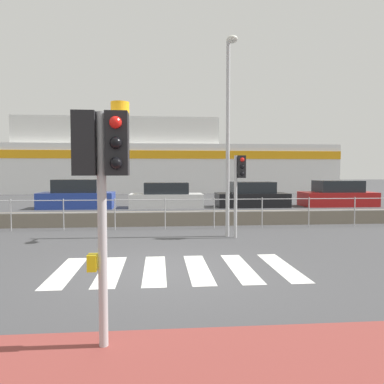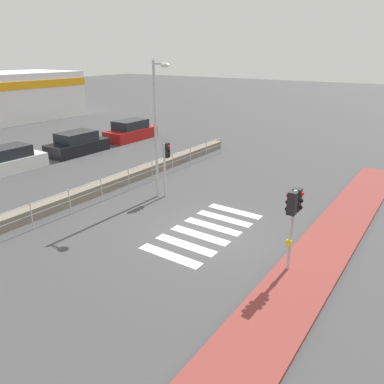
{
  "view_description": "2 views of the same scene",
  "coord_description": "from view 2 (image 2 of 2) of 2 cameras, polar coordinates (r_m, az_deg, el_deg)",
  "views": [
    {
      "loc": [
        -0.21,
        -7.66,
        2.04
      ],
      "look_at": [
        0.64,
        2.0,
        1.5
      ],
      "focal_mm": 35.0,
      "sensor_mm": 36.0,
      "label": 1
    },
    {
      "loc": [
        -10.65,
        -6.79,
        6.33
      ],
      "look_at": [
        0.64,
        1.0,
        1.2
      ],
      "focal_mm": 35.0,
      "sensor_mm": 36.0,
      "label": 2
    }
  ],
  "objects": [
    {
      "name": "sidewalk_brick",
      "position": [
        12.65,
        17.94,
        -10.33
      ],
      "size": [
        24.0,
        1.8,
        0.12
      ],
      "color": "brown",
      "rests_on": "ground_plane"
    },
    {
      "name": "traffic_light_near",
      "position": [
        11.17,
        15.21,
        -2.58
      ],
      "size": [
        0.58,
        0.41,
        2.67
      ],
      "color": "#B2B2B5",
      "rests_on": "ground_plane"
    },
    {
      "name": "parked_car_red",
      "position": [
        29.54,
        -9.32,
        9.13
      ],
      "size": [
        4.2,
        1.88,
        1.5
      ],
      "color": "#B21919",
      "rests_on": "ground_plane"
    },
    {
      "name": "seawall",
      "position": [
        17.98,
        -15.41,
        -0.01
      ],
      "size": [
        23.28,
        0.55,
        0.51
      ],
      "color": "slate",
      "rests_on": "ground_plane"
    },
    {
      "name": "ground_plane",
      "position": [
        14.13,
        1.87,
        -6.13
      ],
      "size": [
        160.0,
        160.0,
        0.0
      ],
      "primitive_type": "plane",
      "color": "#424244"
    },
    {
      "name": "crosswalk",
      "position": [
        14.23,
        2.18,
        -5.9
      ],
      "size": [
        4.95,
        2.4,
        0.01
      ],
      "color": "silver",
      "rests_on": "ground_plane"
    },
    {
      "name": "parked_car_black",
      "position": [
        26.18,
        -17.08,
        6.98
      ],
      "size": [
        4.05,
        1.88,
        1.43
      ],
      "color": "black",
      "rests_on": "ground_plane"
    },
    {
      "name": "traffic_light_far",
      "position": [
        17.09,
        -3.98,
        5.26
      ],
      "size": [
        0.34,
        0.32,
        2.52
      ],
      "color": "#B2B2B5",
      "rests_on": "ground_plane"
    },
    {
      "name": "streetlamp",
      "position": [
        16.56,
        -5.25,
        11.37
      ],
      "size": [
        0.32,
        0.88,
        6.05
      ],
      "color": "#B2B2B5",
      "rests_on": "ground_plane"
    },
    {
      "name": "harbor_fence",
      "position": [
        17.19,
        -13.65,
        0.85
      ],
      "size": [
        20.99,
        0.04,
        1.09
      ],
      "color": "#B2B2B5",
      "rests_on": "ground_plane"
    },
    {
      "name": "parked_car_white",
      "position": [
        23.57,
        -26.3,
        4.28
      ],
      "size": [
        4.06,
        1.77,
        1.41
      ],
      "color": "silver",
      "rests_on": "ground_plane"
    }
  ]
}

